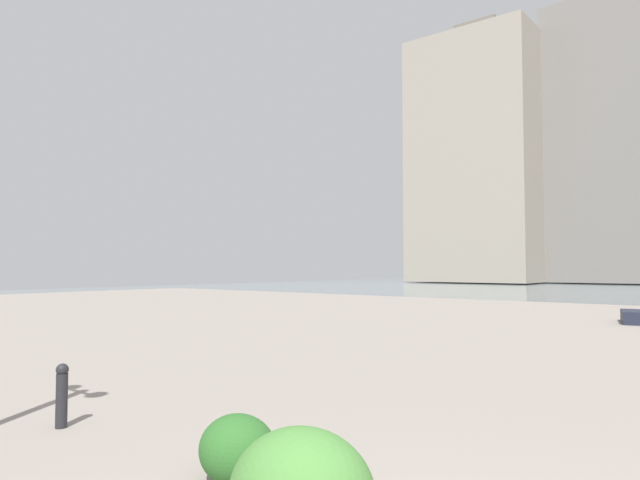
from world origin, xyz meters
name	(u,v)px	position (x,y,z in m)	size (l,w,h in m)	color
building_slab	(617,144)	(11.49, -66.44, 15.34)	(13.54, 10.60, 30.67)	gray
building_annex	(483,161)	(24.91, -61.62, 14.26)	(14.06, 13.63, 30.59)	#9E9384
bollard_near	(62,394)	(5.10, -1.19, 0.35)	(0.13, 0.13, 0.68)	#232328
shrub_low	(237,449)	(2.50, -1.30, 0.27)	(0.64, 0.58, 0.54)	#2D6628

